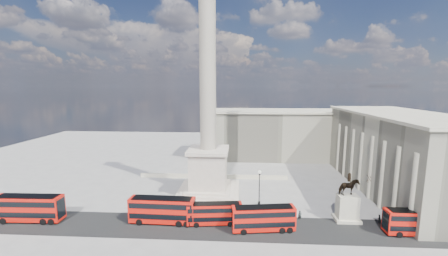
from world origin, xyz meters
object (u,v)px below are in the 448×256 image
object	(u,v)px
red_bus_c	(264,218)
victorian_lamp	(259,185)
nelsons_column	(208,139)
pedestrian_crossing	(285,210)
red_bus_d	(419,222)
equestrian_statue	(347,204)
pedestrian_walking	(300,215)
red_bus_e	(29,208)
red_bus_b	(215,213)
red_bus_a	(163,210)
pedestrian_standing	(379,218)

from	to	relation	value
red_bus_c	victorian_lamp	size ratio (longest dim) A/B	1.50
nelsons_column	pedestrian_crossing	size ratio (longest dim) A/B	25.69
red_bus_d	equestrian_statue	bearing A→B (deg)	156.02
red_bus_d	pedestrian_walking	size ratio (longest dim) A/B	5.79
nelsons_column	red_bus_e	distance (m)	36.30
red_bus_b	pedestrian_crossing	bearing A→B (deg)	13.14
red_bus_a	red_bus_e	xyz separation A→B (m)	(-24.72, -0.80, 0.06)
red_bus_a	pedestrian_standing	distance (m)	39.61
red_bus_c	pedestrian_crossing	size ratio (longest dim) A/B	5.69
red_bus_a	red_bus_d	size ratio (longest dim) A/B	1.12
red_bus_d	pedestrian_walking	bearing A→B (deg)	167.89
nelsons_column	pedestrian_walking	world-z (taller)	nelsons_column
equestrian_statue	pedestrian_walking	size ratio (longest dim) A/B	4.99
red_bus_b	equestrian_statue	world-z (taller)	equestrian_statue
red_bus_e	pedestrian_walking	xyz separation A→B (m)	(49.89, 3.29, -1.66)
red_bus_b	red_bus_c	size ratio (longest dim) A/B	0.91
pedestrian_standing	pedestrian_crossing	size ratio (longest dim) A/B	0.78
red_bus_a	red_bus_c	size ratio (longest dim) A/B	1.08
red_bus_c	equestrian_statue	distance (m)	16.44
nelsons_column	red_bus_e	size ratio (longest dim) A/B	4.08
pedestrian_walking	pedestrian_crossing	distance (m)	3.26
red_bus_a	red_bus_b	world-z (taller)	red_bus_a
red_bus_d	pedestrian_standing	distance (m)	6.12
nelsons_column	red_bus_a	distance (m)	18.70
nelsons_column	red_bus_d	bearing A→B (deg)	-22.64
red_bus_d	pedestrian_crossing	distance (m)	22.08
red_bus_a	red_bus_b	distance (m)	9.53
red_bus_a	pedestrian_standing	world-z (taller)	red_bus_a
pedestrian_walking	pedestrian_standing	distance (m)	14.32
red_bus_e	pedestrian_standing	xyz separation A→B (m)	(64.21, 3.29, -1.83)
red_bus_a	red_bus_b	bearing A→B (deg)	1.94
red_bus_e	victorian_lamp	distance (m)	43.95
equestrian_statue	pedestrian_crossing	size ratio (longest dim) A/B	4.75
red_bus_c	equestrian_statue	bearing A→B (deg)	8.93
red_bus_c	red_bus_d	size ratio (longest dim) A/B	1.03
red_bus_b	red_bus_d	bearing A→B (deg)	-8.61
red_bus_a	red_bus_c	bearing A→B (deg)	-3.61
nelsons_column	victorian_lamp	distance (m)	14.98
red_bus_a	pedestrian_crossing	bearing A→B (deg)	13.22
red_bus_a	victorian_lamp	world-z (taller)	victorian_lamp
pedestrian_walking	pedestrian_crossing	size ratio (longest dim) A/B	0.95
red_bus_b	red_bus_e	xyz separation A→B (m)	(-34.23, -0.85, 0.49)
equestrian_statue	pedestrian_standing	world-z (taller)	equestrian_statue
pedestrian_standing	pedestrian_crossing	world-z (taller)	pedestrian_crossing
victorian_lamp	equestrian_statue	size ratio (longest dim) A/B	0.80
pedestrian_standing	pedestrian_walking	bearing A→B (deg)	-25.73
red_bus_b	equestrian_statue	distance (m)	24.55
red_bus_b	pedestrian_walking	xyz separation A→B (m)	(15.65, 2.45, -1.17)
red_bus_a	victorian_lamp	distance (m)	20.32
victorian_lamp	red_bus_d	bearing A→B (deg)	-22.36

